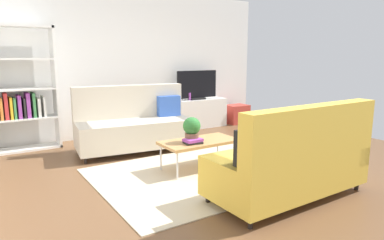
# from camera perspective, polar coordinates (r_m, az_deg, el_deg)

# --- Properties ---
(ground_plane) EXTENTS (7.68, 7.68, 0.00)m
(ground_plane) POSITION_cam_1_polar(r_m,az_deg,el_deg) (5.03, 2.09, -7.96)
(ground_plane) COLOR brown
(wall_far) EXTENTS (6.40, 0.12, 2.90)m
(wall_far) POSITION_cam_1_polar(r_m,az_deg,el_deg) (7.25, -10.75, 9.23)
(wall_far) COLOR white
(wall_far) RESTS_ON ground_plane
(area_rug) EXTENTS (2.90, 2.20, 0.01)m
(area_rug) POSITION_cam_1_polar(r_m,az_deg,el_deg) (4.82, 2.07, -8.76)
(area_rug) COLOR beige
(area_rug) RESTS_ON ground_plane
(couch_beige) EXTENTS (1.99, 1.08, 1.10)m
(couch_beige) POSITION_cam_1_polar(r_m,az_deg,el_deg) (5.92, -9.52, -0.84)
(couch_beige) COLOR beige
(couch_beige) RESTS_ON ground_plane
(couch_green) EXTENTS (1.91, 0.86, 1.10)m
(couch_green) POSITION_cam_1_polar(r_m,az_deg,el_deg) (4.03, 16.15, -6.51)
(couch_green) COLOR gold
(couch_green) RESTS_ON ground_plane
(coffee_table) EXTENTS (1.10, 0.56, 0.42)m
(coffee_table) POSITION_cam_1_polar(r_m,az_deg,el_deg) (4.89, 1.24, -3.72)
(coffee_table) COLOR #B7844C
(coffee_table) RESTS_ON ground_plane
(tv_console) EXTENTS (1.40, 0.44, 0.64)m
(tv_console) POSITION_cam_1_polar(r_m,az_deg,el_deg) (7.75, 0.73, 1.09)
(tv_console) COLOR silver
(tv_console) RESTS_ON ground_plane
(tv) EXTENTS (1.00, 0.20, 0.64)m
(tv) POSITION_cam_1_polar(r_m,az_deg,el_deg) (7.65, 0.82, 5.74)
(tv) COLOR black
(tv) RESTS_ON tv_console
(bookshelf) EXTENTS (1.10, 0.36, 2.10)m
(bookshelf) POSITION_cam_1_polar(r_m,az_deg,el_deg) (6.46, -26.49, 3.80)
(bookshelf) COLOR white
(bookshelf) RESTS_ON ground_plane
(storage_trunk) EXTENTS (0.52, 0.40, 0.44)m
(storage_trunk) POSITION_cam_1_polar(r_m,az_deg,el_deg) (8.34, 7.43, 0.99)
(storage_trunk) COLOR #B2382D
(storage_trunk) RESTS_ON ground_plane
(potted_plant) EXTENTS (0.25, 0.25, 0.35)m
(potted_plant) POSITION_cam_1_polar(r_m,az_deg,el_deg) (4.75, -0.04, -1.47)
(potted_plant) COLOR brown
(potted_plant) RESTS_ON coffee_table
(table_book_0) EXTENTS (0.27, 0.22, 0.03)m
(table_book_0) POSITION_cam_1_polar(r_m,az_deg,el_deg) (4.72, 0.15, -3.74)
(table_book_0) COLOR #262626
(table_book_0) RESTS_ON coffee_table
(table_book_1) EXTENTS (0.25, 0.19, 0.04)m
(table_book_1) POSITION_cam_1_polar(r_m,az_deg,el_deg) (4.71, 0.15, -3.35)
(table_book_1) COLOR purple
(table_book_1) RESTS_ON table_book_0
(vase_0) EXTENTS (0.12, 0.12, 0.15)m
(vase_0) POSITION_cam_1_polar(r_m,az_deg,el_deg) (7.43, -3.22, 3.76)
(vase_0) COLOR #B24C4C
(vase_0) RESTS_ON tv_console
(vase_1) EXTENTS (0.14, 0.14, 0.14)m
(vase_1) POSITION_cam_1_polar(r_m,az_deg,el_deg) (7.52, -2.03, 3.81)
(vase_1) COLOR silver
(vase_1) RESTS_ON tv_console
(bottle_0) EXTENTS (0.05, 0.05, 0.16)m
(bottle_0) POSITION_cam_1_polar(r_m,az_deg,el_deg) (7.55, -0.38, 3.92)
(bottle_0) COLOR purple
(bottle_0) RESTS_ON tv_console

